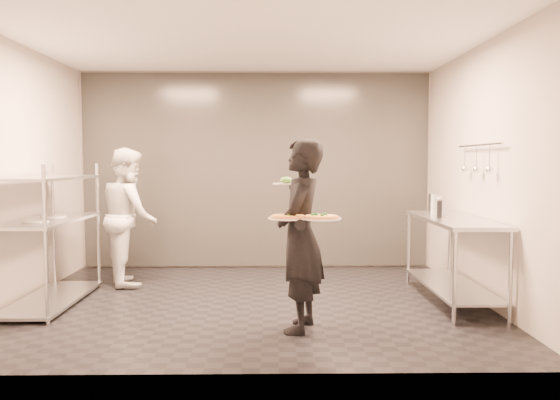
{
  "coord_description": "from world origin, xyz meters",
  "views": [
    {
      "loc": [
        0.23,
        -5.82,
        1.52
      ],
      "look_at": [
        0.31,
        0.19,
        1.1
      ],
      "focal_mm": 35.0,
      "sensor_mm": 36.0,
      "label": 1
    }
  ],
  "objects_px": {
    "waiter": "(300,235)",
    "pizza_plate_near": "(288,217)",
    "prep_counter": "(452,245)",
    "bottle_clear": "(439,204)",
    "bottle_green": "(434,204)",
    "pizza_plate_far": "(321,217)",
    "chef": "(129,216)",
    "pos_monitor": "(440,209)",
    "bottle_dark": "(431,203)",
    "pass_rack": "(50,232)",
    "salad_plate": "(286,182)"
  },
  "relations": [
    {
      "from": "salad_plate",
      "to": "chef",
      "type": "bearing_deg",
      "value": 139.23
    },
    {
      "from": "prep_counter",
      "to": "bottle_dark",
      "type": "xyz_separation_m",
      "value": [
        -0.01,
        0.8,
        0.4
      ]
    },
    {
      "from": "prep_counter",
      "to": "salad_plate",
      "type": "xyz_separation_m",
      "value": [
        -1.82,
        -0.7,
        0.71
      ]
    },
    {
      "from": "waiter",
      "to": "pizza_plate_far",
      "type": "xyz_separation_m",
      "value": [
        0.17,
        -0.25,
        0.19
      ]
    },
    {
      "from": "prep_counter",
      "to": "pizza_plate_near",
      "type": "bearing_deg",
      "value": -147.17
    },
    {
      "from": "bottle_green",
      "to": "bottle_clear",
      "type": "relative_size",
      "value": 1.22
    },
    {
      "from": "waiter",
      "to": "bottle_green",
      "type": "height_order",
      "value": "waiter"
    },
    {
      "from": "pos_monitor",
      "to": "bottle_green",
      "type": "distance_m",
      "value": 0.29
    },
    {
      "from": "salad_plate",
      "to": "pos_monitor",
      "type": "distance_m",
      "value": 1.9
    },
    {
      "from": "bottle_dark",
      "to": "pass_rack",
      "type": "bearing_deg",
      "value": -169.48
    },
    {
      "from": "chef",
      "to": "pizza_plate_near",
      "type": "height_order",
      "value": "chef"
    },
    {
      "from": "salad_plate",
      "to": "pos_monitor",
      "type": "bearing_deg",
      "value": 24.88
    },
    {
      "from": "prep_counter",
      "to": "waiter",
      "type": "bearing_deg",
      "value": -150.13
    },
    {
      "from": "pos_monitor",
      "to": "bottle_dark",
      "type": "xyz_separation_m",
      "value": [
        0.11,
        0.71,
        0.01
      ]
    },
    {
      "from": "pass_rack",
      "to": "prep_counter",
      "type": "bearing_deg",
      "value": 0.03
    },
    {
      "from": "bottle_green",
      "to": "bottle_dark",
      "type": "height_order",
      "value": "bottle_green"
    },
    {
      "from": "pass_rack",
      "to": "pos_monitor",
      "type": "bearing_deg",
      "value": 1.25
    },
    {
      "from": "salad_plate",
      "to": "bottle_green",
      "type": "bearing_deg",
      "value": 32.09
    },
    {
      "from": "pass_rack",
      "to": "pizza_plate_near",
      "type": "xyz_separation_m",
      "value": [
        2.52,
        -1.17,
        0.28
      ]
    },
    {
      "from": "pos_monitor",
      "to": "chef",
      "type": "bearing_deg",
      "value": -175.32
    },
    {
      "from": "waiter",
      "to": "pos_monitor",
      "type": "bearing_deg",
      "value": 137.64
    },
    {
      "from": "pizza_plate_far",
      "to": "pos_monitor",
      "type": "distance_m",
      "value": 1.93
    },
    {
      "from": "pass_rack",
      "to": "waiter",
      "type": "distance_m",
      "value": 2.81
    },
    {
      "from": "bottle_clear",
      "to": "bottle_dark",
      "type": "distance_m",
      "value": 0.12
    },
    {
      "from": "prep_counter",
      "to": "bottle_clear",
      "type": "relative_size",
      "value": 9.51
    },
    {
      "from": "chef",
      "to": "bottle_clear",
      "type": "height_order",
      "value": "chef"
    },
    {
      "from": "pizza_plate_far",
      "to": "bottle_dark",
      "type": "bearing_deg",
      "value": 52.96
    },
    {
      "from": "prep_counter",
      "to": "bottle_clear",
      "type": "distance_m",
      "value": 0.8
    },
    {
      "from": "pos_monitor",
      "to": "bottle_green",
      "type": "relative_size",
      "value": 1.1
    },
    {
      "from": "prep_counter",
      "to": "chef",
      "type": "xyz_separation_m",
      "value": [
        -3.73,
        0.95,
        0.22
      ]
    },
    {
      "from": "pass_rack",
      "to": "pizza_plate_far",
      "type": "bearing_deg",
      "value": -23.57
    },
    {
      "from": "prep_counter",
      "to": "pos_monitor",
      "type": "relative_size",
      "value": 7.1
    },
    {
      "from": "pizza_plate_far",
      "to": "pos_monitor",
      "type": "relative_size",
      "value": 1.34
    },
    {
      "from": "pos_monitor",
      "to": "pizza_plate_near",
      "type": "bearing_deg",
      "value": -125.26
    },
    {
      "from": "bottle_green",
      "to": "bottle_clear",
      "type": "xyz_separation_m",
      "value": [
        0.16,
        0.32,
        -0.02
      ]
    },
    {
      "from": "prep_counter",
      "to": "pizza_plate_near",
      "type": "distance_m",
      "value": 2.2
    },
    {
      "from": "pizza_plate_near",
      "to": "bottle_clear",
      "type": "distance_m",
      "value": 2.65
    },
    {
      "from": "pizza_plate_far",
      "to": "bottle_clear",
      "type": "distance_m",
      "value": 2.5
    },
    {
      "from": "pizza_plate_far",
      "to": "salad_plate",
      "type": "xyz_separation_m",
      "value": [
        -0.28,
        0.52,
        0.28
      ]
    },
    {
      "from": "pass_rack",
      "to": "prep_counter",
      "type": "relative_size",
      "value": 0.89
    },
    {
      "from": "pos_monitor",
      "to": "bottle_dark",
      "type": "bearing_deg",
      "value": 99.0
    },
    {
      "from": "pizza_plate_far",
      "to": "bottle_clear",
      "type": "xyz_separation_m",
      "value": [
        1.6,
        1.92,
        -0.04
      ]
    },
    {
      "from": "chef",
      "to": "pos_monitor",
      "type": "distance_m",
      "value": 3.72
    },
    {
      "from": "chef",
      "to": "salad_plate",
      "type": "height_order",
      "value": "chef"
    },
    {
      "from": "prep_counter",
      "to": "pizza_plate_near",
      "type": "xyz_separation_m",
      "value": [
        -1.81,
        -1.17,
        0.42
      ]
    },
    {
      "from": "prep_counter",
      "to": "pizza_plate_near",
      "type": "relative_size",
      "value": 5.14
    },
    {
      "from": "waiter",
      "to": "pizza_plate_near",
      "type": "height_order",
      "value": "waiter"
    },
    {
      "from": "pizza_plate_near",
      "to": "prep_counter",
      "type": "bearing_deg",
      "value": 32.83
    },
    {
      "from": "pizza_plate_near",
      "to": "bottle_green",
      "type": "height_order",
      "value": "bottle_green"
    },
    {
      "from": "chef",
      "to": "bottle_green",
      "type": "height_order",
      "value": "chef"
    }
  ]
}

